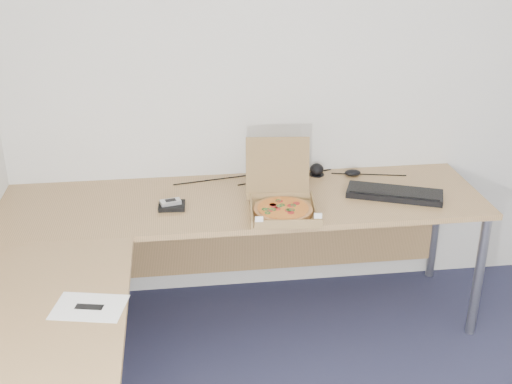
{
  "coord_description": "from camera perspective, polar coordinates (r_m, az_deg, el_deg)",
  "views": [
    {
      "loc": [
        -0.83,
        -1.67,
        2.14
      ],
      "look_at": [
        -0.45,
        1.28,
        0.82
      ],
      "focal_mm": 45.89,
      "sensor_mm": 36.0,
      "label": 1
    }
  ],
  "objects": [
    {
      "name": "dome_speaker",
      "position": [
        3.69,
        5.32,
        2.02
      ],
      "size": [
        0.09,
        0.09,
        0.07
      ],
      "primitive_type": "ellipsoid",
      "color": "black",
      "rests_on": "desk"
    },
    {
      "name": "paper_sheet",
      "position": [
        2.6,
        -14.33,
        -9.69
      ],
      "size": [
        0.3,
        0.24,
        0.0
      ],
      "primitive_type": "cube",
      "rotation": [
        0.0,
        0.0,
        -0.21
      ],
      "color": "white",
      "rests_on": "desk"
    },
    {
      "name": "phone",
      "position": [
        3.31,
        -7.46,
        -0.87
      ],
      "size": [
        0.11,
        0.07,
        0.02
      ],
      "primitive_type": "cube",
      "rotation": [
        0.0,
        0.0,
        0.23
      ],
      "color": "#B2B5BA",
      "rests_on": "wallet"
    },
    {
      "name": "pizza_box",
      "position": [
        3.23,
        2.32,
        -1.17
      ],
      "size": [
        0.32,
        0.38,
        0.33
      ],
      "rotation": [
        0.0,
        0.0,
        -0.1
      ],
      "color": "olive",
      "rests_on": "desk"
    },
    {
      "name": "wallet",
      "position": [
        3.32,
        -7.34,
        -1.2
      ],
      "size": [
        0.14,
        0.12,
        0.02
      ],
      "primitive_type": "cube",
      "rotation": [
        0.0,
        0.0,
        -0.07
      ],
      "color": "black",
      "rests_on": "desk"
    },
    {
      "name": "room_shell",
      "position": [
        2.06,
        17.19,
        -2.79
      ],
      "size": [
        3.5,
        3.5,
        2.5
      ],
      "primitive_type": null,
      "color": "silver",
      "rests_on": "ground"
    },
    {
      "name": "desk",
      "position": [
        3.01,
        -6.36,
        -4.81
      ],
      "size": [
        2.5,
        2.2,
        0.73
      ],
      "color": "#A77F4D",
      "rests_on": "ground"
    },
    {
      "name": "keyboard",
      "position": [
        3.49,
        11.98,
        -0.14
      ],
      "size": [
        0.52,
        0.34,
        0.03
      ],
      "primitive_type": "cube",
      "rotation": [
        0.0,
        0.0,
        -0.38
      ],
      "color": "black",
      "rests_on": "desk"
    },
    {
      "name": "cable_bundle",
      "position": [
        3.66,
        2.6,
        1.31
      ],
      "size": [
        0.63,
        0.13,
        0.01
      ],
      "primitive_type": null,
      "rotation": [
        0.0,
        0.0,
        0.14
      ],
      "color": "black",
      "rests_on": "desk"
    },
    {
      "name": "drinking_glass",
      "position": [
        3.61,
        2.77,
        1.87
      ],
      "size": [
        0.06,
        0.06,
        0.11
      ],
      "primitive_type": "cylinder",
      "color": "silver",
      "rests_on": "desk"
    },
    {
      "name": "mouse",
      "position": [
        3.72,
        8.42,
        1.67
      ],
      "size": [
        0.11,
        0.09,
        0.03
      ],
      "primitive_type": "ellipsoid",
      "rotation": [
        0.0,
        0.0,
        -0.38
      ],
      "color": "black",
      "rests_on": "desk"
    }
  ]
}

